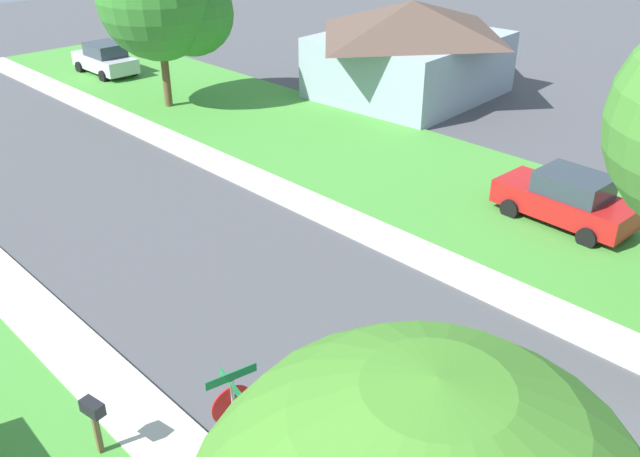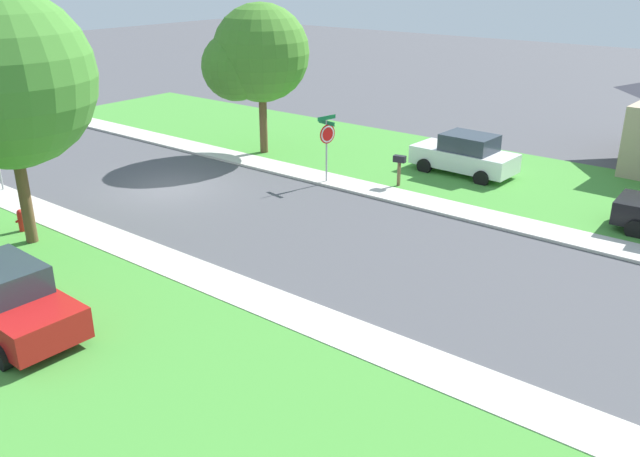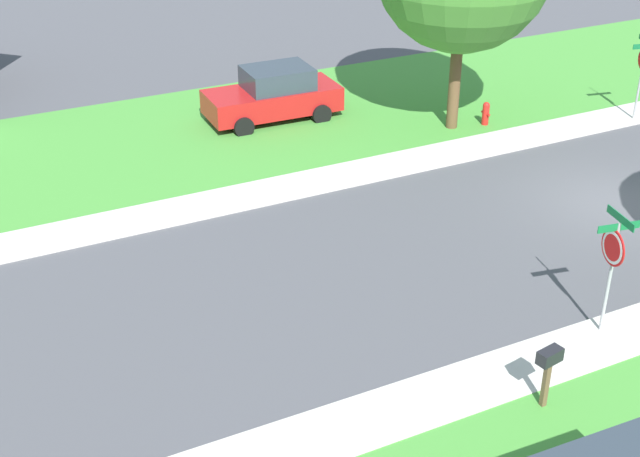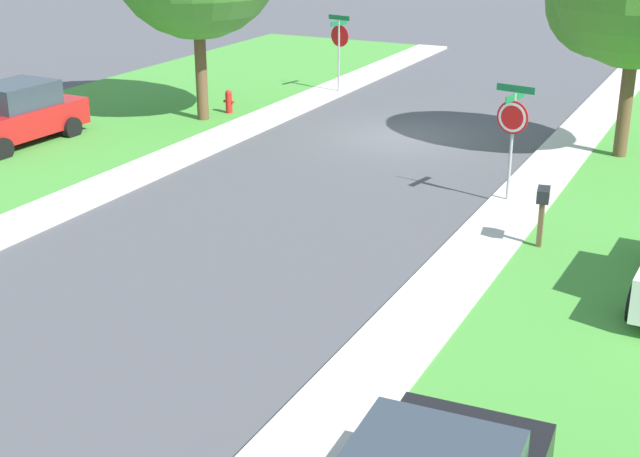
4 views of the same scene
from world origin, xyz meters
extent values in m
plane|color=#4C4C51|center=(0.00, 0.00, 0.00)|extent=(120.00, 120.00, 0.00)
cube|color=beige|center=(4.70, 12.00, 0.05)|extent=(1.40, 56.00, 0.10)
cube|color=#479338|center=(9.40, 12.00, 0.04)|extent=(8.00, 56.00, 0.08)
cube|color=beige|center=(-4.70, 12.00, 0.05)|extent=(1.40, 56.00, 0.10)
cube|color=#479338|center=(-9.40, 12.00, 0.04)|extent=(8.00, 56.00, 0.08)
cylinder|color=#9E9EA3|center=(-4.39, 4.53, 1.30)|extent=(0.07, 0.07, 2.60)
cylinder|color=red|center=(-4.38, 4.57, 2.05)|extent=(0.75, 0.17, 0.76)
cylinder|color=white|center=(-4.38, 4.59, 2.05)|extent=(0.66, 0.13, 0.67)
cylinder|color=red|center=(-4.38, 4.60, 2.05)|extent=(0.54, 0.11, 0.55)
cube|color=#146B38|center=(-4.39, 4.53, 2.69)|extent=(0.91, 0.19, 0.16)
cube|color=#146B38|center=(-4.39, 4.53, 2.50)|extent=(0.19, 0.91, 0.16)
cylinder|color=black|center=(-5.98, 15.94, 0.32)|extent=(0.27, 0.65, 0.64)
cube|color=white|center=(-8.90, 8.32, 0.70)|extent=(1.96, 4.37, 0.76)
cube|color=#2D3842|center=(-8.89, 8.52, 1.42)|extent=(1.68, 2.16, 0.68)
cylinder|color=black|center=(-8.05, 6.95, 0.32)|extent=(0.26, 0.65, 0.64)
cylinder|color=black|center=(-9.85, 7.02, 0.32)|extent=(0.26, 0.65, 0.64)
cylinder|color=black|center=(-7.95, 9.62, 0.32)|extent=(0.26, 0.65, 0.64)
cylinder|color=black|center=(-9.75, 9.68, 0.32)|extent=(0.26, 0.65, 0.64)
cube|color=red|center=(9.58, 5.75, 0.70)|extent=(1.93, 4.35, 0.76)
cube|color=#2D3842|center=(9.57, 5.55, 1.42)|extent=(1.67, 2.15, 0.68)
cylinder|color=black|center=(8.72, 7.11, 0.32)|extent=(0.26, 0.65, 0.64)
cylinder|color=black|center=(10.52, 7.05, 0.32)|extent=(0.26, 0.65, 0.64)
cylinder|color=black|center=(8.64, 4.44, 0.32)|extent=(0.26, 0.65, 0.64)
cylinder|color=brown|center=(6.34, 0.97, 1.69)|extent=(0.36, 0.36, 3.37)
sphere|color=#41812D|center=(6.34, 0.97, 5.22)|extent=(5.29, 5.29, 5.29)
cylinder|color=brown|center=(-6.13, -0.51, 1.55)|extent=(0.36, 0.36, 3.10)
sphere|color=#438129|center=(-6.13, -0.51, 4.62)|extent=(4.32, 4.32, 4.32)
sphere|color=#438129|center=(-5.16, -1.16, 4.08)|extent=(3.03, 3.03, 3.03)
cylinder|color=red|center=(6.06, -0.12, 0.35)|extent=(0.22, 0.22, 0.70)
sphere|color=red|center=(6.06, -0.12, 0.72)|extent=(0.22, 0.22, 0.22)
cylinder|color=red|center=(5.92, -0.12, 0.45)|extent=(0.10, 0.08, 0.08)
cylinder|color=red|center=(6.20, -0.12, 0.45)|extent=(0.10, 0.08, 0.08)
cube|color=brown|center=(-5.74, 7.11, 0.53)|extent=(0.10, 0.10, 1.05)
cube|color=black|center=(-5.74, 7.11, 1.18)|extent=(0.32, 0.51, 0.26)
camera|label=1|loc=(-9.28, -2.56, 9.90)|focal=37.70mm
camera|label=2|loc=(15.96, 20.24, 8.37)|focal=37.26mm
camera|label=3|loc=(-15.18, 16.35, 10.56)|focal=49.36mm
camera|label=4|loc=(-9.18, 24.05, 6.75)|focal=50.02mm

